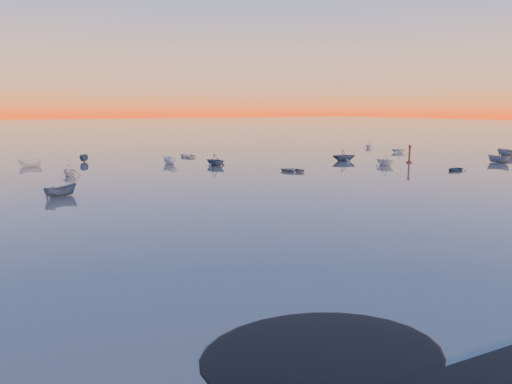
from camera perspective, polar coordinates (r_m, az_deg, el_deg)
ground at (r=116.73m, az=-16.32°, el=4.86°), size 600.00×600.00×0.00m
moored_fleet at (r=71.35m, az=-9.06°, el=2.31°), size 124.00×58.00×1.20m
boat_near_center at (r=54.44m, az=-21.41°, el=-0.50°), size 2.66×3.81×1.22m
boat_near_right at (r=80.91m, az=14.51°, el=2.98°), size 3.89×2.03×1.31m
channel_marker at (r=85.46m, az=17.13°, el=4.04°), size 0.89×0.89×3.17m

